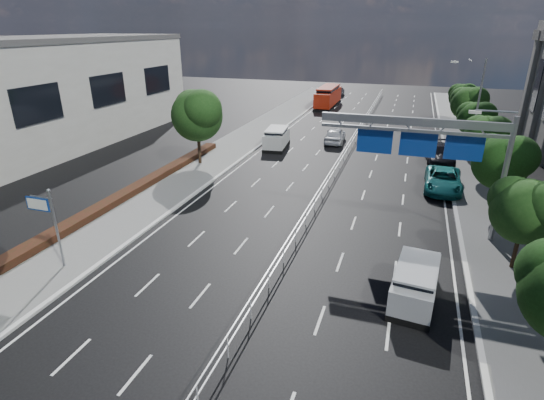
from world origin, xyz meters
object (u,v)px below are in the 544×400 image
(near_car_silver, at_px, (335,135))
(parked_car_dark, at_px, (440,154))
(toilet_sign, at_px, (46,215))
(pedestrian_b, at_px, (536,210))
(white_minivan, at_px, (277,138))
(red_bus, at_px, (328,96))
(overhead_gantry, at_px, (433,141))
(near_car_dark, at_px, (339,92))
(silver_minivan, at_px, (415,283))
(parked_car_teal, at_px, (443,180))

(near_car_silver, xyz_separation_m, parked_car_dark, (10.23, -4.13, 0.01))
(toilet_sign, bearing_deg, pedestrian_b, 28.51)
(white_minivan, bearing_deg, red_bus, 83.03)
(overhead_gantry, bearing_deg, parked_car_dark, 84.10)
(near_car_silver, distance_m, parked_car_dark, 11.03)
(red_bus, bearing_deg, overhead_gantry, -71.32)
(near_car_dark, relative_size, pedestrian_b, 2.43)
(toilet_sign, height_order, parked_car_dark, toilet_sign)
(silver_minivan, bearing_deg, parked_car_teal, 89.11)
(near_car_silver, height_order, parked_car_dark, parked_car_dark)
(red_bus, xyz_separation_m, silver_minivan, (13.41, -47.68, -0.71))
(near_car_dark, bearing_deg, red_bus, 90.46)
(overhead_gantry, xyz_separation_m, near_car_dark, (-13.95, 51.65, -4.90))
(near_car_silver, height_order, parked_car_teal, near_car_silver)
(near_car_dark, distance_m, pedestrian_b, 52.67)
(overhead_gantry, bearing_deg, pedestrian_b, 25.50)
(parked_car_teal, xyz_separation_m, parked_car_dark, (0.00, 7.18, 0.04))
(silver_minivan, xyz_separation_m, pedestrian_b, (6.90, 10.45, 0.16))
(white_minivan, distance_m, near_car_silver, 6.53)
(near_car_silver, bearing_deg, red_bus, -79.50)
(parked_car_teal, bearing_deg, white_minivan, 155.71)
(near_car_silver, xyz_separation_m, pedestrian_b, (15.33, -16.03, 0.22))
(pedestrian_b, bearing_deg, overhead_gantry, 58.24)
(toilet_sign, relative_size, overhead_gantry, 0.42)
(silver_minivan, relative_size, pedestrian_b, 2.48)
(white_minivan, xyz_separation_m, near_car_silver, (5.23, 3.90, -0.18))
(near_car_dark, bearing_deg, white_minivan, 89.03)
(toilet_sign, bearing_deg, red_bus, 85.42)
(overhead_gantry, distance_m, near_car_silver, 21.62)
(overhead_gantry, relative_size, silver_minivan, 2.33)
(silver_minivan, bearing_deg, red_bus, 111.59)
(red_bus, bearing_deg, near_car_silver, -76.76)
(silver_minivan, distance_m, parked_car_dark, 22.43)
(near_car_dark, xyz_separation_m, pedestrian_b, (20.61, -48.47, 0.32))
(toilet_sign, relative_size, parked_car_dark, 0.77)
(toilet_sign, relative_size, red_bus, 0.43)
(white_minivan, relative_size, silver_minivan, 1.10)
(overhead_gantry, distance_m, red_bus, 42.84)
(toilet_sign, xyz_separation_m, parked_car_dark, (19.25, 25.14, -2.13))
(near_car_silver, bearing_deg, parked_car_teal, 129.40)
(overhead_gantry, height_order, red_bus, overhead_gantry)
(silver_minivan, bearing_deg, white_minivan, 127.05)
(white_minivan, relative_size, near_car_dark, 1.12)
(near_car_dark, bearing_deg, overhead_gantry, 104.07)
(red_bus, relative_size, silver_minivan, 2.30)
(red_bus, height_order, silver_minivan, red_bus)
(toilet_sign, relative_size, parked_car_teal, 0.77)
(silver_minivan, distance_m, pedestrian_b, 12.52)
(white_minivan, bearing_deg, toilet_sign, -104.90)
(silver_minivan, height_order, pedestrian_b, pedestrian_b)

